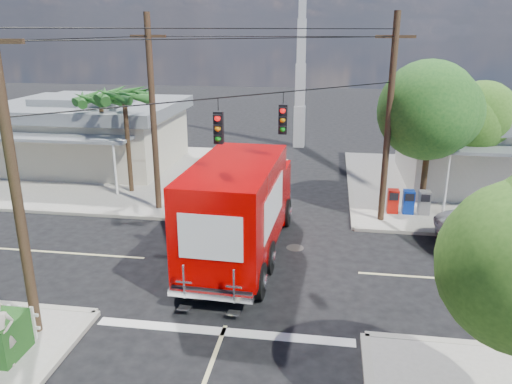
# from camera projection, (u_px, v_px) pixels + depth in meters

# --- Properties ---
(ground) EXTENTS (120.00, 120.00, 0.00)m
(ground) POSITION_uv_depth(u_px,v_px,m) (248.00, 265.00, 18.36)
(ground) COLOR black
(ground) RESTS_ON ground
(sidewalk_ne) EXTENTS (14.12, 14.12, 0.14)m
(sidewalk_ne) POSITION_uv_depth(u_px,v_px,m) (479.00, 189.00, 27.02)
(sidewalk_ne) COLOR gray
(sidewalk_ne) RESTS_ON ground
(sidewalk_nw) EXTENTS (14.12, 14.12, 0.14)m
(sidewalk_nw) POSITION_uv_depth(u_px,v_px,m) (100.00, 172.00, 30.11)
(sidewalk_nw) COLOR gray
(sidewalk_nw) RESTS_ON ground
(road_markings) EXTENTS (32.00, 32.00, 0.01)m
(road_markings) POSITION_uv_depth(u_px,v_px,m) (241.00, 284.00, 16.97)
(road_markings) COLOR beige
(road_markings) RESTS_ON ground
(building_ne) EXTENTS (11.80, 10.20, 4.50)m
(building_ne) POSITION_uv_depth(u_px,v_px,m) (510.00, 145.00, 27.12)
(building_ne) COLOR beige
(building_ne) RESTS_ON sidewalk_ne
(building_nw) EXTENTS (10.80, 10.20, 4.30)m
(building_nw) POSITION_uv_depth(u_px,v_px,m) (91.00, 132.00, 31.09)
(building_nw) COLOR beige
(building_nw) RESTS_ON sidewalk_nw
(radio_tower) EXTENTS (0.80, 0.80, 17.00)m
(radio_tower) POSITION_uv_depth(u_px,v_px,m) (301.00, 69.00, 35.35)
(radio_tower) COLOR silver
(radio_tower) RESTS_ON ground
(tree_ne_front) EXTENTS (4.21, 4.14, 6.66)m
(tree_ne_front) POSITION_uv_depth(u_px,v_px,m) (432.00, 112.00, 22.21)
(tree_ne_front) COLOR #422D1C
(tree_ne_front) RESTS_ON sidewalk_ne
(tree_ne_back) EXTENTS (3.77, 3.66, 5.82)m
(tree_ne_back) POSITION_uv_depth(u_px,v_px,m) (478.00, 118.00, 24.09)
(tree_ne_back) COLOR #422D1C
(tree_ne_back) RESTS_ON sidewalk_ne
(palm_nw_front) EXTENTS (3.01, 3.08, 5.59)m
(palm_nw_front) POSITION_uv_depth(u_px,v_px,m) (124.00, 97.00, 24.91)
(palm_nw_front) COLOR #422D1C
(palm_nw_front) RESTS_ON sidewalk_nw
(palm_nw_back) EXTENTS (3.01, 3.08, 5.19)m
(palm_nw_back) POSITION_uv_depth(u_px,v_px,m) (100.00, 100.00, 26.72)
(palm_nw_back) COLOR #422D1C
(palm_nw_back) RESTS_ON sidewalk_nw
(utility_poles) EXTENTS (12.00, 10.68, 9.00)m
(utility_poles) POSITION_uv_depth(u_px,v_px,m) (213.00, 130.00, 18.64)
(utility_poles) COLOR #473321
(utility_poles) RESTS_ON ground
(vending_boxes) EXTENTS (1.90, 0.50, 1.10)m
(vending_boxes) POSITION_uv_depth(u_px,v_px,m) (408.00, 202.00, 23.05)
(vending_boxes) COLOR red
(vending_boxes) RESTS_ON sidewalk_ne
(delivery_truck) EXTENTS (3.20, 9.05, 3.86)m
(delivery_truck) POSITION_uv_depth(u_px,v_px,m) (240.00, 207.00, 18.59)
(delivery_truck) COLOR black
(delivery_truck) RESTS_ON ground
(pedestrian) EXTENTS (0.81, 0.79, 1.86)m
(pedestrian) POSITION_uv_depth(u_px,v_px,m) (1.00, 334.00, 12.35)
(pedestrian) COLOR #B8AC9B
(pedestrian) RESTS_ON sidewalk_sw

